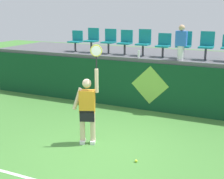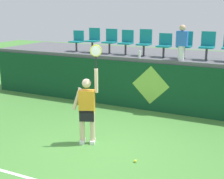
{
  "view_description": "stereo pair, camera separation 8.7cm",
  "coord_description": "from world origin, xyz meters",
  "px_view_note": "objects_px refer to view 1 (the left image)",
  "views": [
    {
      "loc": [
        3.18,
        -6.18,
        3.31
      ],
      "look_at": [
        -0.23,
        1.21,
        1.19
      ],
      "focal_mm": 50.55,
      "sensor_mm": 36.0,
      "label": 1
    },
    {
      "loc": [
        3.26,
        -6.15,
        3.31
      ],
      "look_at": [
        -0.23,
        1.21,
        1.19
      ],
      "focal_mm": 50.55,
      "sensor_mm": 36.0,
      "label": 2
    }
  ],
  "objects_px": {
    "water_bottle": "(139,54)",
    "stadium_chair_7": "(207,44)",
    "stadium_chair_1": "(92,39)",
    "spectator_0": "(181,42)",
    "tennis_ball": "(136,161)",
    "stadium_chair_0": "(76,40)",
    "stadium_chair_4": "(144,41)",
    "stadium_chair_6": "(184,44)",
    "stadium_chair_5": "(164,44)",
    "tennis_player": "(87,108)",
    "stadium_chair_2": "(109,40)",
    "stadium_chair_3": "(126,41)"
  },
  "relations": [
    {
      "from": "tennis_player",
      "to": "tennis_ball",
      "type": "height_order",
      "value": "tennis_player"
    },
    {
      "from": "stadium_chair_4",
      "to": "spectator_0",
      "type": "distance_m",
      "value": 1.45
    },
    {
      "from": "stadium_chair_5",
      "to": "spectator_0",
      "type": "bearing_deg",
      "value": -32.88
    },
    {
      "from": "stadium_chair_1",
      "to": "stadium_chair_2",
      "type": "height_order",
      "value": "stadium_chair_1"
    },
    {
      "from": "tennis_player",
      "to": "stadium_chair_1",
      "type": "distance_m",
      "value": 4.48
    },
    {
      "from": "stadium_chair_5",
      "to": "spectator_0",
      "type": "distance_m",
      "value": 0.82
    },
    {
      "from": "stadium_chair_7",
      "to": "tennis_player",
      "type": "bearing_deg",
      "value": -119.43
    },
    {
      "from": "tennis_ball",
      "to": "stadium_chair_7",
      "type": "height_order",
      "value": "stadium_chair_7"
    },
    {
      "from": "tennis_player",
      "to": "stadium_chair_3",
      "type": "height_order",
      "value": "stadium_chair_3"
    },
    {
      "from": "stadium_chair_3",
      "to": "stadium_chair_0",
      "type": "bearing_deg",
      "value": -179.86
    },
    {
      "from": "tennis_ball",
      "to": "stadium_chair_6",
      "type": "height_order",
      "value": "stadium_chair_6"
    },
    {
      "from": "stadium_chair_4",
      "to": "stadium_chair_0",
      "type": "bearing_deg",
      "value": -179.8
    },
    {
      "from": "stadium_chair_1",
      "to": "stadium_chair_5",
      "type": "height_order",
      "value": "stadium_chair_1"
    },
    {
      "from": "stadium_chair_4",
      "to": "water_bottle",
      "type": "bearing_deg",
      "value": -86.12
    },
    {
      "from": "stadium_chair_7",
      "to": "spectator_0",
      "type": "distance_m",
      "value": 0.84
    },
    {
      "from": "stadium_chair_0",
      "to": "stadium_chair_3",
      "type": "xyz_separation_m",
      "value": [
        2.01,
        0.0,
        0.04
      ]
    },
    {
      "from": "stadium_chair_0",
      "to": "stadium_chair_6",
      "type": "bearing_deg",
      "value": 0.1
    },
    {
      "from": "tennis_ball",
      "to": "stadium_chair_7",
      "type": "bearing_deg",
      "value": 80.71
    },
    {
      "from": "stadium_chair_3",
      "to": "spectator_0",
      "type": "bearing_deg",
      "value": -12.14
    },
    {
      "from": "water_bottle",
      "to": "spectator_0",
      "type": "xyz_separation_m",
      "value": [
        1.34,
        0.14,
        0.45
      ]
    },
    {
      "from": "stadium_chair_7",
      "to": "stadium_chair_3",
      "type": "bearing_deg",
      "value": -179.94
    },
    {
      "from": "water_bottle",
      "to": "stadium_chair_0",
      "type": "height_order",
      "value": "stadium_chair_0"
    },
    {
      "from": "tennis_ball",
      "to": "stadium_chair_2",
      "type": "bearing_deg",
      "value": 121.85
    },
    {
      "from": "stadium_chair_5",
      "to": "stadium_chair_7",
      "type": "relative_size",
      "value": 0.88
    },
    {
      "from": "tennis_ball",
      "to": "stadium_chair_7",
      "type": "xyz_separation_m",
      "value": [
        0.71,
        4.31,
        2.16
      ]
    },
    {
      "from": "tennis_player",
      "to": "spectator_0",
      "type": "bearing_deg",
      "value": 66.75
    },
    {
      "from": "stadium_chair_0",
      "to": "stadium_chair_4",
      "type": "height_order",
      "value": "stadium_chair_4"
    },
    {
      "from": "tennis_player",
      "to": "tennis_ball",
      "type": "distance_m",
      "value": 1.78
    },
    {
      "from": "water_bottle",
      "to": "tennis_player",
      "type": "bearing_deg",
      "value": -92.23
    },
    {
      "from": "water_bottle",
      "to": "stadium_chair_7",
      "type": "height_order",
      "value": "stadium_chair_7"
    },
    {
      "from": "stadium_chair_4",
      "to": "tennis_ball",
      "type": "bearing_deg",
      "value": -72.3
    },
    {
      "from": "tennis_ball",
      "to": "stadium_chair_3",
      "type": "relative_size",
      "value": 0.08
    },
    {
      "from": "water_bottle",
      "to": "stadium_chair_6",
      "type": "bearing_deg",
      "value": 23.51
    },
    {
      "from": "stadium_chair_5",
      "to": "spectator_0",
      "type": "xyz_separation_m",
      "value": [
        0.68,
        -0.44,
        0.14
      ]
    },
    {
      "from": "stadium_chair_0",
      "to": "stadium_chair_3",
      "type": "bearing_deg",
      "value": 0.14
    },
    {
      "from": "stadium_chair_2",
      "to": "stadium_chair_3",
      "type": "distance_m",
      "value": 0.63
    },
    {
      "from": "stadium_chair_2",
      "to": "stadium_chair_4",
      "type": "relative_size",
      "value": 0.97
    },
    {
      "from": "stadium_chair_2",
      "to": "stadium_chair_5",
      "type": "relative_size",
      "value": 1.12
    },
    {
      "from": "stadium_chair_2",
      "to": "stadium_chair_3",
      "type": "bearing_deg",
      "value": -0.11
    },
    {
      "from": "spectator_0",
      "to": "stadium_chair_6",
      "type": "bearing_deg",
      "value": 90.0
    },
    {
      "from": "stadium_chair_6",
      "to": "spectator_0",
      "type": "distance_m",
      "value": 0.45
    },
    {
      "from": "stadium_chair_4",
      "to": "stadium_chair_1",
      "type": "bearing_deg",
      "value": -179.88
    },
    {
      "from": "stadium_chair_7",
      "to": "stadium_chair_1",
      "type": "bearing_deg",
      "value": -179.97
    },
    {
      "from": "water_bottle",
      "to": "stadium_chair_1",
      "type": "height_order",
      "value": "stadium_chair_1"
    },
    {
      "from": "tennis_player",
      "to": "stadium_chair_4",
      "type": "distance_m",
      "value": 4.05
    },
    {
      "from": "tennis_ball",
      "to": "stadium_chair_7",
      "type": "relative_size",
      "value": 0.07
    },
    {
      "from": "stadium_chair_0",
      "to": "stadium_chair_5",
      "type": "height_order",
      "value": "stadium_chair_5"
    },
    {
      "from": "tennis_ball",
      "to": "stadium_chair_2",
      "type": "distance_m",
      "value": 5.52
    },
    {
      "from": "stadium_chair_0",
      "to": "stadium_chair_6",
      "type": "height_order",
      "value": "stadium_chair_6"
    },
    {
      "from": "tennis_player",
      "to": "spectator_0",
      "type": "distance_m",
      "value": 3.95
    }
  ]
}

